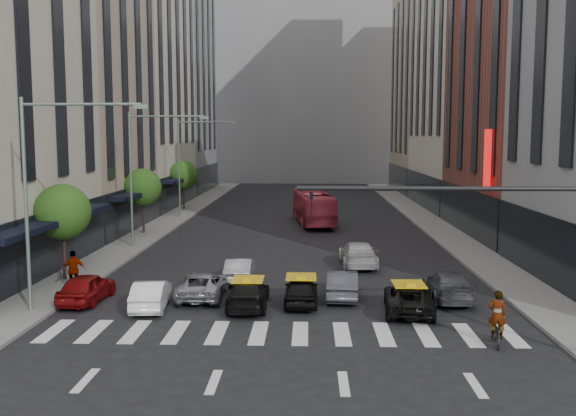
# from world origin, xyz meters

# --- Properties ---
(ground) EXTENTS (160.00, 160.00, 0.00)m
(ground) POSITION_xyz_m (0.00, 0.00, 0.00)
(ground) COLOR black
(ground) RESTS_ON ground
(sidewalk_left) EXTENTS (3.00, 96.00, 0.15)m
(sidewalk_left) POSITION_xyz_m (-11.50, 30.00, 0.07)
(sidewalk_left) COLOR slate
(sidewalk_left) RESTS_ON ground
(sidewalk_right) EXTENTS (3.00, 96.00, 0.15)m
(sidewalk_right) POSITION_xyz_m (11.50, 30.00, 0.07)
(sidewalk_right) COLOR slate
(sidewalk_right) RESTS_ON ground
(building_left_b) EXTENTS (8.00, 16.00, 24.00)m
(building_left_b) POSITION_xyz_m (-17.00, 28.00, 12.00)
(building_left_b) COLOR tan
(building_left_b) RESTS_ON ground
(building_left_c) EXTENTS (8.00, 20.00, 36.00)m
(building_left_c) POSITION_xyz_m (-17.00, 46.00, 18.00)
(building_left_c) COLOR beige
(building_left_c) RESTS_ON ground
(building_left_d) EXTENTS (8.00, 18.00, 30.00)m
(building_left_d) POSITION_xyz_m (-17.00, 65.00, 15.00)
(building_left_d) COLOR gray
(building_left_d) RESTS_ON ground
(building_right_b) EXTENTS (8.00, 18.00, 26.00)m
(building_right_b) POSITION_xyz_m (17.00, 27.00, 13.00)
(building_right_b) COLOR brown
(building_right_b) RESTS_ON ground
(building_right_c) EXTENTS (8.00, 20.00, 40.00)m
(building_right_c) POSITION_xyz_m (17.00, 46.00, 20.00)
(building_right_c) COLOR beige
(building_right_c) RESTS_ON ground
(building_right_d) EXTENTS (8.00, 18.00, 28.00)m
(building_right_d) POSITION_xyz_m (17.00, 65.00, 14.00)
(building_right_d) COLOR tan
(building_right_d) RESTS_ON ground
(building_far) EXTENTS (30.00, 10.00, 36.00)m
(building_far) POSITION_xyz_m (0.00, 85.00, 18.00)
(building_far) COLOR gray
(building_far) RESTS_ON ground
(tree_near) EXTENTS (2.88, 2.88, 4.95)m
(tree_near) POSITION_xyz_m (-11.80, 10.00, 3.65)
(tree_near) COLOR black
(tree_near) RESTS_ON sidewalk_left
(tree_mid) EXTENTS (2.88, 2.88, 4.95)m
(tree_mid) POSITION_xyz_m (-11.80, 26.00, 3.65)
(tree_mid) COLOR black
(tree_mid) RESTS_ON sidewalk_left
(tree_far) EXTENTS (2.88, 2.88, 4.95)m
(tree_far) POSITION_xyz_m (-11.80, 42.00, 3.65)
(tree_far) COLOR black
(tree_far) RESTS_ON sidewalk_left
(streetlamp_near) EXTENTS (5.38, 0.25, 9.00)m
(streetlamp_near) POSITION_xyz_m (-10.04, 4.00, 5.90)
(streetlamp_near) COLOR gray
(streetlamp_near) RESTS_ON sidewalk_left
(streetlamp_mid) EXTENTS (5.38, 0.25, 9.00)m
(streetlamp_mid) POSITION_xyz_m (-10.04, 20.00, 5.90)
(streetlamp_mid) COLOR gray
(streetlamp_mid) RESTS_ON sidewalk_left
(streetlamp_far) EXTENTS (5.38, 0.25, 9.00)m
(streetlamp_far) POSITION_xyz_m (-10.04, 36.00, 5.90)
(streetlamp_far) COLOR gray
(streetlamp_far) RESTS_ON sidewalk_left
(traffic_signal) EXTENTS (10.10, 0.20, 6.00)m
(traffic_signal) POSITION_xyz_m (7.69, -1.00, 4.47)
(traffic_signal) COLOR black
(traffic_signal) RESTS_ON ground
(liberty_sign) EXTENTS (0.30, 0.70, 4.00)m
(liberty_sign) POSITION_xyz_m (12.60, 20.00, 6.00)
(liberty_sign) COLOR red
(liberty_sign) RESTS_ON ground
(car_red) EXTENTS (1.82, 4.07, 1.36)m
(car_red) POSITION_xyz_m (-9.20, 5.85, 0.68)
(car_red) COLOR maroon
(car_red) RESTS_ON ground
(car_white_front) EXTENTS (1.69, 3.97, 1.27)m
(car_white_front) POSITION_xyz_m (-6.00, 4.85, 0.64)
(car_white_front) COLOR white
(car_white_front) RESTS_ON ground
(car_silver) EXTENTS (2.10, 4.45, 1.23)m
(car_silver) POSITION_xyz_m (-4.06, 6.82, 0.61)
(car_silver) COLOR #9A999E
(car_silver) RESTS_ON ground
(taxi_left) EXTENTS (1.83, 4.35, 1.25)m
(taxi_left) POSITION_xyz_m (-1.75, 5.15, 0.63)
(taxi_left) COLOR black
(taxi_left) RESTS_ON ground
(taxi_center) EXTENTS (1.50, 3.70, 1.26)m
(taxi_center) POSITION_xyz_m (0.58, 5.74, 0.63)
(taxi_center) COLOR black
(taxi_center) RESTS_ON ground
(car_grey_mid) EXTENTS (1.64, 4.11, 1.33)m
(car_grey_mid) POSITION_xyz_m (2.50, 6.99, 0.66)
(car_grey_mid) COLOR #404148
(car_grey_mid) RESTS_ON ground
(taxi_right) EXTENTS (2.43, 4.55, 1.22)m
(taxi_right) POSITION_xyz_m (5.21, 4.61, 0.61)
(taxi_right) COLOR black
(taxi_right) RESTS_ON ground
(car_grey_curb) EXTENTS (1.99, 4.61, 1.32)m
(car_grey_curb) POSITION_xyz_m (7.39, 6.85, 0.66)
(car_grey_curb) COLOR #45474D
(car_grey_curb) RESTS_ON ground
(car_row2_left) EXTENTS (1.44, 3.90, 1.28)m
(car_row2_left) POSITION_xyz_m (-2.66, 10.13, 0.64)
(car_row2_left) COLOR #AAABAF
(car_row2_left) RESTS_ON ground
(car_row2_right) EXTENTS (2.14, 4.99, 1.43)m
(car_row2_right) POSITION_xyz_m (3.79, 14.46, 0.72)
(car_row2_right) COLOR #BEBEBE
(car_row2_right) RESTS_ON ground
(bus) EXTENTS (3.76, 10.82, 2.95)m
(bus) POSITION_xyz_m (1.29, 32.48, 1.48)
(bus) COLOR #CB3B54
(bus) RESTS_ON ground
(motorcycle) EXTENTS (0.92, 1.79, 0.89)m
(motorcycle) POSITION_xyz_m (7.72, 0.34, 0.45)
(motorcycle) COLOR black
(motorcycle) RESTS_ON ground
(rider) EXTENTS (0.72, 0.55, 1.78)m
(rider) POSITION_xyz_m (7.72, 0.34, 1.79)
(rider) COLOR gray
(rider) RESTS_ON motorcycle
(pedestrian_far) EXTENTS (1.22, 0.81, 1.93)m
(pedestrian_far) POSITION_xyz_m (-10.40, 7.53, 1.11)
(pedestrian_far) COLOR gray
(pedestrian_far) RESTS_ON sidewalk_left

